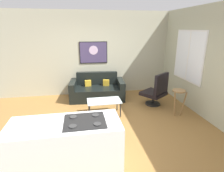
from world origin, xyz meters
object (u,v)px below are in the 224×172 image
Objects in this scene: armchair at (156,91)px; wall_painting at (93,53)px; bar_stool at (178,96)px; couch at (97,90)px; coffee_table at (104,102)px.

wall_painting reaches higher than armchair.
armchair is 0.79m from bar_stool.
couch is 1.30m from wall_painting.
coffee_table is 2.09m from wall_painting.
couch is at bearing 92.52° from coffee_table.
couch is at bearing 152.17° from armchair.
wall_painting reaches higher than couch.
bar_stool is at bearing -47.33° from wall_painting.
wall_painting is (-1.71, 1.44, 0.99)m from armchair.
armchair is 1.41× the size of bar_stool.
bar_stool is (0.29, -0.73, 0.10)m from armchair.
wall_painting is at bearing 93.13° from coffee_table.
couch is at bearing 140.54° from bar_stool.
coffee_table is 1.66m from armchair.
wall_painting reaches higher than coffee_table.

